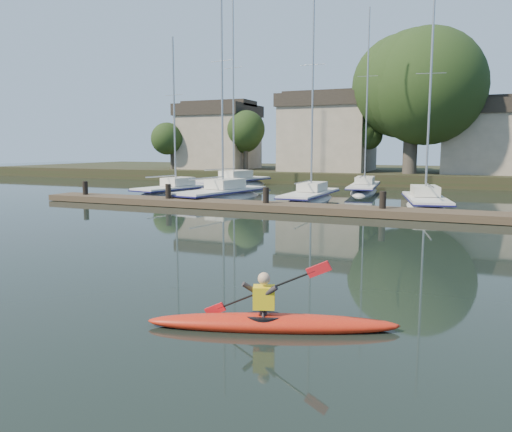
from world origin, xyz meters
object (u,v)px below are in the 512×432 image
at_px(sailboat_2, 310,204).
at_px(sailboat_3, 425,211).
at_px(dock, 321,209).
at_px(sailboat_0, 174,198).
at_px(sailboat_1, 221,203).
at_px(sailboat_5, 232,189).
at_px(kayak, 271,319).
at_px(sailboat_6, 364,194).

xyz_separation_m(sailboat_2, sailboat_3, (6.77, -0.62, -0.01)).
distance_m(dock, sailboat_0, 13.04).
relative_size(sailboat_1, sailboat_3, 1.18).
height_order(dock, sailboat_3, sailboat_3).
bearing_deg(sailboat_5, sailboat_2, -29.89).
xyz_separation_m(kayak, sailboat_2, (-5.64, 21.11, -0.35)).
xyz_separation_m(sailboat_5, sailboat_6, (11.04, -0.28, 0.04)).
relative_size(kayak, sailboat_6, 0.32).
xyz_separation_m(dock, sailboat_1, (-7.59, 3.80, -0.40)).
bearing_deg(dock, sailboat_2, 112.77).
bearing_deg(kayak, sailboat_1, 99.82).
height_order(sailboat_1, sailboat_5, sailboat_5).
xyz_separation_m(sailboat_1, sailboat_6, (7.21, 9.31, 0.03)).
relative_size(kayak, dock, 0.13).
bearing_deg(sailboat_1, sailboat_5, 121.49).
bearing_deg(sailboat_3, sailboat_0, 165.85).
height_order(kayak, sailboat_2, sailboat_2).
bearing_deg(kayak, sailboat_3, 67.45).
bearing_deg(sailboat_3, kayak, -104.66).
bearing_deg(sailboat_3, sailboat_1, 171.65).
distance_m(sailboat_0, sailboat_3, 16.58).
distance_m(dock, sailboat_2, 5.54).
xyz_separation_m(dock, sailboat_3, (4.63, 4.48, -0.39)).
distance_m(dock, sailboat_6, 13.12).
relative_size(kayak, sailboat_0, 0.38).
relative_size(sailboat_5, sailboat_6, 1.16).
bearing_deg(sailboat_2, sailboat_6, 77.91).
distance_m(sailboat_3, sailboat_5, 18.35).
xyz_separation_m(sailboat_0, sailboat_5, (0.52, 8.15, -0.01)).
distance_m(kayak, sailboat_3, 20.52).
distance_m(dock, sailboat_5, 17.60).
bearing_deg(sailboat_6, sailboat_5, 173.22).
xyz_separation_m(sailboat_1, sailboat_5, (-3.83, 9.59, -0.01)).
xyz_separation_m(kayak, sailboat_3, (1.12, 20.49, -0.36)).
height_order(kayak, sailboat_1, sailboat_1).
height_order(kayak, dock, kayak).
height_order(dock, sailboat_5, sailboat_5).
distance_m(sailboat_0, sailboat_6, 13.99).
distance_m(sailboat_0, sailboat_5, 8.17).
bearing_deg(sailboat_0, sailboat_3, 8.81).
bearing_deg(sailboat_2, sailboat_5, 138.56).
bearing_deg(dock, sailboat_3, 44.06).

